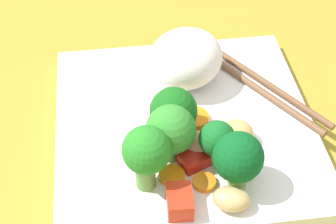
# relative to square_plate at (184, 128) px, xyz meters

# --- Properties ---
(ground_plane) EXTENTS (1.10, 1.10, 0.02)m
(ground_plane) POSITION_rel_square_plate_xyz_m (0.00, 0.00, -0.02)
(ground_plane) COLOR olive
(square_plate) EXTENTS (0.26, 0.26, 0.02)m
(square_plate) POSITION_rel_square_plate_xyz_m (0.00, 0.00, 0.00)
(square_plate) COLOR white
(square_plate) RESTS_ON ground_plane
(rice_mound) EXTENTS (0.11, 0.11, 0.06)m
(rice_mound) POSITION_rel_square_plate_xyz_m (-0.07, 0.01, 0.04)
(rice_mound) COLOR white
(rice_mound) RESTS_ON square_plate
(broccoli_floret_0) EXTENTS (0.04, 0.04, 0.07)m
(broccoli_floret_0) POSITION_rel_square_plate_xyz_m (0.07, -0.05, 0.05)
(broccoli_floret_0) COLOR #5A943E
(broccoli_floret_0) RESTS_ON square_plate
(broccoli_floret_1) EXTENTS (0.05, 0.05, 0.06)m
(broccoli_floret_1) POSITION_rel_square_plate_xyz_m (0.02, -0.01, 0.04)
(broccoli_floret_1) COLOR #5D9F38
(broccoli_floret_1) RESTS_ON square_plate
(broccoli_floret_2) EXTENTS (0.05, 0.05, 0.06)m
(broccoli_floret_2) POSITION_rel_square_plate_xyz_m (0.08, 0.03, 0.04)
(broccoli_floret_2) COLOR #689F43
(broccoli_floret_2) RESTS_ON square_plate
(broccoli_floret_3) EXTENTS (0.03, 0.03, 0.05)m
(broccoli_floret_3) POSITION_rel_square_plate_xyz_m (0.05, 0.02, 0.04)
(broccoli_floret_3) COLOR #75BD58
(broccoli_floret_3) RESTS_ON square_plate
(broccoli_floret_4) EXTENTS (0.05, 0.05, 0.06)m
(broccoli_floret_4) POSITION_rel_square_plate_xyz_m (0.04, -0.02, 0.05)
(broccoli_floret_4) COLOR #62A752
(broccoli_floret_4) RESTS_ON square_plate
(carrot_slice_0) EXTENTS (0.02, 0.02, 0.01)m
(carrot_slice_0) POSITION_rel_square_plate_xyz_m (0.08, 0.01, 0.01)
(carrot_slice_0) COLOR orange
(carrot_slice_0) RESTS_ON square_plate
(carrot_slice_1) EXTENTS (0.04, 0.04, 0.01)m
(carrot_slice_1) POSITION_rel_square_plate_xyz_m (-0.00, 0.01, 0.01)
(carrot_slice_1) COLOR orange
(carrot_slice_1) RESTS_ON square_plate
(carrot_slice_2) EXTENTS (0.03, 0.03, 0.00)m
(carrot_slice_2) POSITION_rel_square_plate_xyz_m (0.07, -0.02, 0.01)
(carrot_slice_2) COLOR orange
(carrot_slice_2) RESTS_ON square_plate
(carrot_slice_3) EXTENTS (0.02, 0.02, 0.01)m
(carrot_slice_3) POSITION_rel_square_plate_xyz_m (0.03, -0.04, 0.01)
(carrot_slice_3) COLOR orange
(carrot_slice_3) RESTS_ON square_plate
(carrot_slice_4) EXTENTS (0.03, 0.03, 0.01)m
(carrot_slice_4) POSITION_rel_square_plate_xyz_m (0.06, 0.05, 0.01)
(carrot_slice_4) COLOR orange
(carrot_slice_4) RESTS_ON square_plate
(carrot_slice_5) EXTENTS (0.04, 0.04, 0.00)m
(carrot_slice_5) POSITION_rel_square_plate_xyz_m (0.03, 0.03, 0.01)
(carrot_slice_5) COLOR orange
(carrot_slice_5) RESTS_ON square_plate
(pepper_chunk_0) EXTENTS (0.03, 0.02, 0.02)m
(pepper_chunk_0) POSITION_rel_square_plate_xyz_m (0.11, -0.02, 0.02)
(pepper_chunk_0) COLOR red
(pepper_chunk_0) RESTS_ON square_plate
(pepper_chunk_1) EXTENTS (0.03, 0.03, 0.01)m
(pepper_chunk_1) POSITION_rel_square_plate_xyz_m (0.06, -0.00, 0.02)
(pepper_chunk_1) COLOR red
(pepper_chunk_1) RESTS_ON square_plate
(chicken_piece_0) EXTENTS (0.03, 0.04, 0.02)m
(chicken_piece_0) POSITION_rel_square_plate_xyz_m (0.11, 0.02, 0.02)
(chicken_piece_0) COLOR tan
(chicken_piece_0) RESTS_ON square_plate
(chicken_piece_1) EXTENTS (0.04, 0.04, 0.02)m
(chicken_piece_1) POSITION_rel_square_plate_xyz_m (0.03, 0.05, 0.02)
(chicken_piece_1) COLOR tan
(chicken_piece_1) RESTS_ON square_plate
(chicken_piece_2) EXTENTS (0.04, 0.04, 0.02)m
(chicken_piece_2) POSITION_rel_square_plate_xyz_m (0.04, 0.01, 0.02)
(chicken_piece_2) COLOR tan
(chicken_piece_2) RESTS_ON square_plate
(chopstick_pair) EXTENTS (0.19, 0.13, 0.01)m
(chopstick_pair) POSITION_rel_square_plate_xyz_m (-0.05, 0.08, 0.01)
(chopstick_pair) COLOR brown
(chopstick_pair) RESTS_ON square_plate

